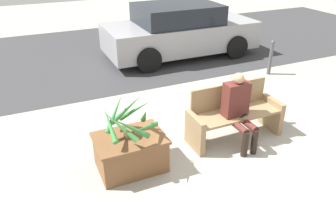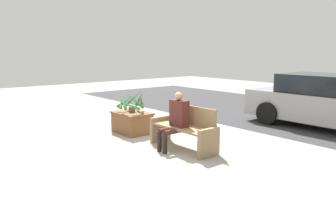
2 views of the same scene
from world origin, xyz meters
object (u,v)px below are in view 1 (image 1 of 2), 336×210
object	(u,v)px
planter_box	(130,151)
potted_plant	(129,121)
bollard_post	(271,57)
person_seated	(239,107)
bench	(234,114)
parked_car	(180,31)

from	to	relation	value
planter_box	potted_plant	world-z (taller)	potted_plant
planter_box	bollard_post	xyz separation A→B (m)	(4.32, 2.15, 0.16)
planter_box	potted_plant	xyz separation A→B (m)	(-0.00, -0.01, 0.53)
potted_plant	bollard_post	distance (m)	4.85
person_seated	potted_plant	world-z (taller)	person_seated
bench	potted_plant	distance (m)	1.90
person_seated	parked_car	size ratio (longest dim) A/B	0.29
bollard_post	bench	bearing A→B (deg)	-140.43
person_seated	planter_box	size ratio (longest dim) A/B	1.22
potted_plant	bollard_post	xyz separation A→B (m)	(4.32, 2.17, -0.36)
person_seated	bench	bearing A→B (deg)	70.91
bench	person_seated	world-z (taller)	person_seated
potted_plant	bollard_post	size ratio (longest dim) A/B	0.95
parked_car	person_seated	bearing A→B (deg)	-104.24
person_seated	potted_plant	xyz separation A→B (m)	(-1.79, 0.06, 0.14)
bench	bollard_post	distance (m)	3.20
parked_car	bollard_post	size ratio (longest dim) A/B	4.91
person_seated	bollard_post	size ratio (longest dim) A/B	1.41
planter_box	parked_car	size ratio (longest dim) A/B	0.24
person_seated	potted_plant	distance (m)	1.80
bollard_post	parked_car	bearing A→B (deg)	121.97
bench	parked_car	size ratio (longest dim) A/B	0.38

